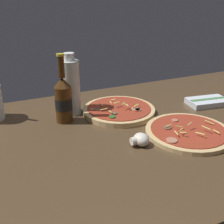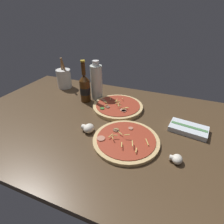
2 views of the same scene
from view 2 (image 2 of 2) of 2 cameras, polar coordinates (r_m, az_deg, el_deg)
counter_slab at (r=87.03cm, az=1.77°, el=-4.77°), size 160.00×90.00×2.50cm
pizza_near at (r=75.92cm, az=4.57°, el=-9.09°), size 28.54×28.54×4.08cm
pizza_far at (r=99.37cm, az=1.91°, el=1.78°), size 28.20×28.20×4.94cm
beer_bottle at (r=105.58cm, az=-8.83°, el=7.86°), size 6.16×6.16×24.85cm
oil_bottle at (r=107.58cm, az=-5.08°, el=9.78°), size 7.06×7.06×23.59cm
mushroom_left at (r=70.86cm, az=20.33°, el=-14.19°), size 4.68×4.46×3.12cm
mushroom_right at (r=81.24cm, az=-7.76°, el=-5.25°), size 5.84×5.56×3.89cm
utensil_crock at (r=129.45cm, az=-15.39°, el=10.58°), size 9.71×9.71×21.62cm
dish_towel at (r=88.73cm, az=23.66°, el=-5.05°), size 17.92×12.07×2.56cm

